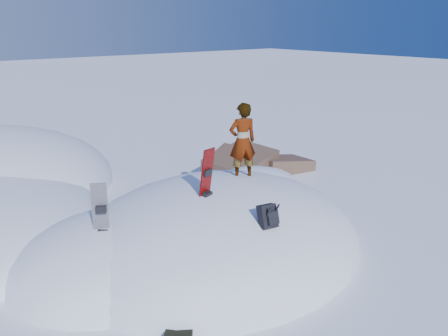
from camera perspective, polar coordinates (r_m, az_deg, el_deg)
ground at (r=10.22m, az=-0.87°, el=-10.07°), size 120.00×120.00×0.00m
snow_mound at (r=10.30m, az=-2.46°, el=-9.85°), size 8.00×6.00×3.00m
rock_outcrop at (r=14.52m, az=3.52°, el=-1.21°), size 4.68×4.41×1.68m
snowboard_red at (r=9.05m, az=-2.40°, el=-2.35°), size 0.37×0.35×1.68m
snowboard_dark at (r=8.84m, az=-15.72°, el=-6.93°), size 0.35×0.32×1.63m
backpack at (r=8.33m, az=5.80°, el=-6.29°), size 0.38×0.45×0.53m
gear_pile at (r=7.60m, az=-5.69°, el=-20.50°), size 0.85×0.75×0.22m
person at (r=10.16m, az=2.42°, el=3.49°), size 0.76×0.61×1.82m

